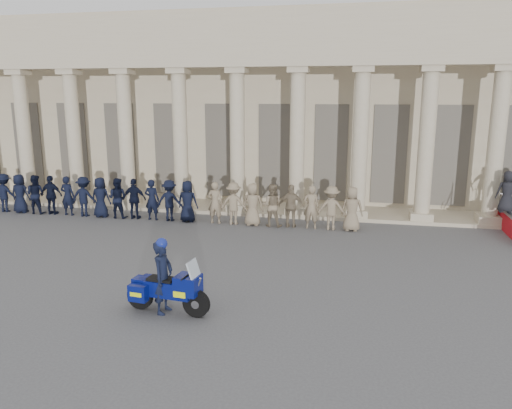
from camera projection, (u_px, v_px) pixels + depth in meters
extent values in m
plane|color=#4C4C4F|center=(215.00, 280.00, 14.34)|extent=(90.00, 90.00, 0.00)
cube|color=tan|center=(290.00, 106.00, 27.66)|extent=(40.00, 10.00, 9.00)
cube|color=tan|center=(270.00, 209.00, 22.72)|extent=(40.00, 2.60, 0.15)
cube|color=tan|center=(267.00, 54.00, 20.48)|extent=(35.80, 1.00, 1.00)
cube|color=tan|center=(267.00, 26.00, 20.24)|extent=(35.80, 1.00, 1.20)
cube|color=tan|center=(31.00, 197.00, 24.27)|extent=(0.90, 0.90, 0.30)
cylinder|color=tan|center=(25.00, 136.00, 23.62)|extent=(0.64, 0.64, 5.60)
cube|color=tan|center=(18.00, 72.00, 22.97)|extent=(0.85, 0.85, 0.24)
cube|color=tan|center=(79.00, 199.00, 23.74)|extent=(0.90, 0.90, 0.30)
cylinder|color=tan|center=(74.00, 137.00, 23.09)|extent=(0.64, 0.64, 5.60)
cube|color=tan|center=(69.00, 72.00, 22.45)|extent=(0.85, 0.85, 0.24)
cube|color=tan|center=(130.00, 202.00, 23.22)|extent=(0.90, 0.90, 0.30)
cylinder|color=tan|center=(126.00, 138.00, 22.57)|extent=(0.64, 0.64, 5.60)
cube|color=tan|center=(122.00, 71.00, 21.93)|extent=(0.85, 0.85, 0.24)
cube|color=tan|center=(183.00, 204.00, 22.69)|extent=(0.90, 0.90, 0.30)
cylinder|color=tan|center=(180.00, 139.00, 22.04)|extent=(0.64, 0.64, 5.60)
cube|color=tan|center=(178.00, 71.00, 21.40)|extent=(0.85, 0.85, 0.24)
cube|color=tan|center=(238.00, 207.00, 22.17)|extent=(0.90, 0.90, 0.30)
cylinder|color=tan|center=(237.00, 140.00, 21.52)|extent=(0.64, 0.64, 5.60)
cube|color=tan|center=(237.00, 70.00, 20.88)|extent=(0.85, 0.85, 0.24)
cube|color=tan|center=(296.00, 209.00, 21.65)|extent=(0.90, 0.90, 0.30)
cylinder|color=tan|center=(297.00, 141.00, 21.00)|extent=(0.64, 0.64, 5.60)
cube|color=tan|center=(298.00, 70.00, 20.35)|extent=(0.85, 0.85, 0.24)
cube|color=tan|center=(357.00, 212.00, 21.12)|extent=(0.90, 0.90, 0.30)
cylinder|color=tan|center=(360.00, 143.00, 20.47)|extent=(0.64, 0.64, 5.60)
cube|color=tan|center=(363.00, 69.00, 19.83)|extent=(0.85, 0.85, 0.24)
cube|color=tan|center=(421.00, 215.00, 20.60)|extent=(0.90, 0.90, 0.30)
cylinder|color=tan|center=(426.00, 144.00, 19.95)|extent=(0.64, 0.64, 5.60)
cube|color=tan|center=(432.00, 69.00, 19.31)|extent=(0.85, 0.85, 0.24)
cube|color=tan|center=(488.00, 219.00, 20.08)|extent=(0.90, 0.90, 0.30)
cylinder|color=tan|center=(496.00, 145.00, 19.43)|extent=(0.64, 0.64, 5.60)
cube|color=tan|center=(504.00, 68.00, 18.78)|extent=(0.85, 0.85, 0.24)
cube|color=black|center=(29.00, 146.00, 25.96)|extent=(1.30, 0.12, 4.20)
cube|color=black|center=(74.00, 147.00, 25.44)|extent=(1.30, 0.12, 4.20)
cube|color=black|center=(121.00, 148.00, 24.91)|extent=(1.30, 0.12, 4.20)
cube|color=black|center=(170.00, 149.00, 24.39)|extent=(1.30, 0.12, 4.20)
cube|color=black|center=(221.00, 150.00, 23.86)|extent=(1.30, 0.12, 4.20)
cube|color=black|center=(275.00, 152.00, 23.34)|extent=(1.30, 0.12, 4.20)
cube|color=black|center=(331.00, 153.00, 22.82)|extent=(1.30, 0.12, 4.20)
cube|color=black|center=(389.00, 155.00, 22.29)|extent=(1.30, 0.12, 4.20)
cube|color=black|center=(451.00, 156.00, 21.77)|extent=(1.30, 0.12, 4.20)
imported|color=black|center=(4.00, 193.00, 22.36)|extent=(1.12, 0.64, 1.73)
imported|color=black|center=(20.00, 194.00, 22.20)|extent=(0.85, 0.55, 1.73)
imported|color=black|center=(36.00, 194.00, 22.04)|extent=(0.84, 0.66, 1.73)
imported|color=black|center=(52.00, 195.00, 21.89)|extent=(1.02, 0.42, 1.73)
imported|color=black|center=(68.00, 196.00, 21.73)|extent=(0.63, 0.41, 1.73)
imported|color=black|center=(84.00, 197.00, 21.57)|extent=(1.12, 0.64, 1.73)
imported|color=black|center=(101.00, 197.00, 21.41)|extent=(0.85, 0.55, 1.73)
imported|color=black|center=(118.00, 198.00, 21.25)|extent=(0.84, 0.66, 1.73)
imported|color=black|center=(135.00, 199.00, 21.09)|extent=(1.02, 0.42, 1.73)
imported|color=black|center=(152.00, 200.00, 20.93)|extent=(0.63, 0.41, 1.73)
imported|color=black|center=(170.00, 200.00, 20.78)|extent=(1.12, 0.64, 1.73)
imported|color=black|center=(188.00, 201.00, 20.62)|extent=(0.85, 0.55, 1.73)
imported|color=#817059|center=(215.00, 203.00, 20.38)|extent=(0.63, 0.41, 1.73)
imported|color=#817059|center=(234.00, 203.00, 20.22)|extent=(1.12, 0.64, 1.73)
imported|color=#817059|center=(253.00, 204.00, 20.06)|extent=(0.85, 0.55, 1.73)
imported|color=#817059|center=(272.00, 205.00, 19.90)|extent=(0.84, 0.66, 1.73)
imported|color=#817059|center=(291.00, 206.00, 19.75)|extent=(1.02, 0.42, 1.73)
imported|color=#817059|center=(311.00, 207.00, 19.59)|extent=(0.63, 0.41, 1.73)
imported|color=#817059|center=(331.00, 208.00, 19.43)|extent=(1.12, 0.64, 1.73)
imported|color=#817059|center=(352.00, 209.00, 19.27)|extent=(0.85, 0.55, 1.73)
cube|color=maroon|center=(507.00, 225.00, 18.97)|extent=(0.04, 2.79, 0.69)
imported|color=black|center=(507.00, 192.00, 18.90)|extent=(0.78, 0.51, 1.61)
cylinder|color=black|center=(196.00, 304.00, 11.92)|extent=(0.68, 0.21, 0.67)
cylinder|color=black|center=(140.00, 296.00, 12.39)|extent=(0.68, 0.21, 0.67)
cube|color=navy|center=(169.00, 289.00, 12.07)|extent=(1.21, 0.55, 0.39)
cube|color=navy|center=(188.00, 285.00, 11.88)|extent=(0.61, 0.59, 0.46)
cube|color=silver|center=(188.00, 294.00, 11.93)|extent=(0.26, 0.33, 0.12)
cube|color=#B2BFCC|center=(194.00, 272.00, 11.75)|extent=(0.26, 0.49, 0.55)
cube|color=black|center=(161.00, 280.00, 12.09)|extent=(0.70, 0.42, 0.10)
cube|color=navy|center=(141.00, 282.00, 12.29)|extent=(0.39, 0.38, 0.22)
cube|color=navy|center=(138.00, 293.00, 11.99)|extent=(0.48, 0.27, 0.41)
cube|color=#E8F10C|center=(138.00, 293.00, 11.99)|extent=(0.33, 0.28, 0.10)
cube|color=navy|center=(152.00, 283.00, 12.59)|extent=(0.48, 0.27, 0.41)
cube|color=#E8F10C|center=(152.00, 283.00, 12.59)|extent=(0.33, 0.28, 0.10)
cylinder|color=silver|center=(156.00, 295.00, 12.53)|extent=(0.62, 0.17, 0.10)
cylinder|color=black|center=(188.00, 275.00, 11.83)|extent=(0.11, 0.71, 0.04)
imported|color=black|center=(163.00, 277.00, 12.06)|extent=(0.50, 0.70, 1.81)
sphere|color=navy|center=(162.00, 244.00, 11.87)|extent=(0.28, 0.28, 0.28)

